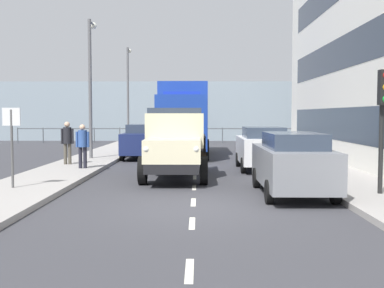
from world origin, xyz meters
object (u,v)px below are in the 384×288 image
(car_white_kerbside_1, at_px, (263,148))
(car_navy_oppositeside_0, at_px, (142,141))
(car_grey_kerbside_near, at_px, (292,163))
(pedestrian_couple_a, at_px, (83,142))
(lamp_post_promenade, at_px, (91,76))
(lamp_post_far, at_px, (128,87))
(lorry_cargo_blue, at_px, (184,117))
(truck_vintage_cream, at_px, (175,145))
(street_sign, at_px, (12,133))
(traffic_light_near, at_px, (383,104))
(pedestrian_with_bag, at_px, (67,139))

(car_white_kerbside_1, xyz_separation_m, car_navy_oppositeside_0, (5.40, -5.03, 0.00))
(car_grey_kerbside_near, bearing_deg, pedestrian_couple_a, -36.88)
(car_grey_kerbside_near, bearing_deg, car_white_kerbside_1, -90.00)
(car_white_kerbside_1, bearing_deg, lamp_post_promenade, -25.56)
(car_navy_oppositeside_0, height_order, lamp_post_far, lamp_post_far)
(lorry_cargo_blue, bearing_deg, truck_vintage_cream, 89.95)
(car_white_kerbside_1, xyz_separation_m, lamp_post_promenade, (7.67, -3.67, 3.14))
(lamp_post_promenade, relative_size, street_sign, 2.90)
(car_grey_kerbside_near, relative_size, lamp_post_far, 0.62)
(car_navy_oppositeside_0, relative_size, lamp_post_promenade, 0.64)
(pedestrian_couple_a, relative_size, street_sign, 0.75)
(traffic_light_near, distance_m, lamp_post_promenade, 14.46)
(pedestrian_with_bag, relative_size, street_sign, 0.79)
(traffic_light_near, distance_m, lamp_post_far, 25.38)
(truck_vintage_cream, distance_m, car_grey_kerbside_near, 4.70)
(pedestrian_with_bag, distance_m, traffic_light_near, 12.67)
(street_sign, bearing_deg, truck_vintage_cream, -146.11)
(lamp_post_promenade, bearing_deg, car_white_kerbside_1, 154.44)
(street_sign, bearing_deg, lamp_post_far, -90.15)
(truck_vintage_cream, xyz_separation_m, street_sign, (4.44, 2.98, 0.50))
(car_navy_oppositeside_0, relative_size, traffic_light_near, 1.31)
(lorry_cargo_blue, relative_size, street_sign, 3.65)
(traffic_light_near, height_order, lamp_post_promenade, lamp_post_promenade)
(car_navy_oppositeside_0, xyz_separation_m, traffic_light_near, (-7.58, 11.84, 1.58))
(car_white_kerbside_1, bearing_deg, traffic_light_near, 107.75)
(car_grey_kerbside_near, height_order, car_white_kerbside_1, same)
(pedestrian_with_bag, distance_m, street_sign, 6.48)
(car_grey_kerbside_near, height_order, traffic_light_near, traffic_light_near)
(car_navy_oppositeside_0, bearing_deg, traffic_light_near, 122.63)
(car_white_kerbside_1, distance_m, pedestrian_couple_a, 7.07)
(car_navy_oppositeside_0, distance_m, lamp_post_far, 12.17)
(truck_vintage_cream, xyz_separation_m, car_white_kerbside_1, (-3.37, -2.85, -0.28))
(truck_vintage_cream, distance_m, lamp_post_promenade, 8.31)
(lorry_cargo_blue, distance_m, pedestrian_with_bag, 7.60)
(pedestrian_couple_a, xyz_separation_m, lamp_post_far, (0.73, -17.33, 3.13))
(car_navy_oppositeside_0, relative_size, pedestrian_couple_a, 2.48)
(car_white_kerbside_1, height_order, traffic_light_near, traffic_light_near)
(pedestrian_with_bag, bearing_deg, lamp_post_far, -90.91)
(lamp_post_far, bearing_deg, pedestrian_with_bag, 89.09)
(lamp_post_far, bearing_deg, lorry_cargo_blue, 113.91)
(car_white_kerbside_1, bearing_deg, lamp_post_far, -64.82)
(car_white_kerbside_1, relative_size, lamp_post_promenade, 0.59)
(lorry_cargo_blue, xyz_separation_m, pedestrian_couple_a, (3.66, 7.43, -0.93))
(car_grey_kerbside_near, distance_m, street_sign, 7.85)
(pedestrian_with_bag, xyz_separation_m, lamp_post_promenade, (-0.33, -3.04, 2.84))
(lorry_cargo_blue, xyz_separation_m, lamp_post_far, (4.39, -9.90, 2.19))
(lamp_post_promenade, distance_m, lamp_post_far, 12.82)
(lamp_post_promenade, bearing_deg, lorry_cargo_blue, -145.92)
(truck_vintage_cream, height_order, lamp_post_promenade, lamp_post_promenade)
(lamp_post_promenade, bearing_deg, car_grey_kerbside_near, 128.10)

